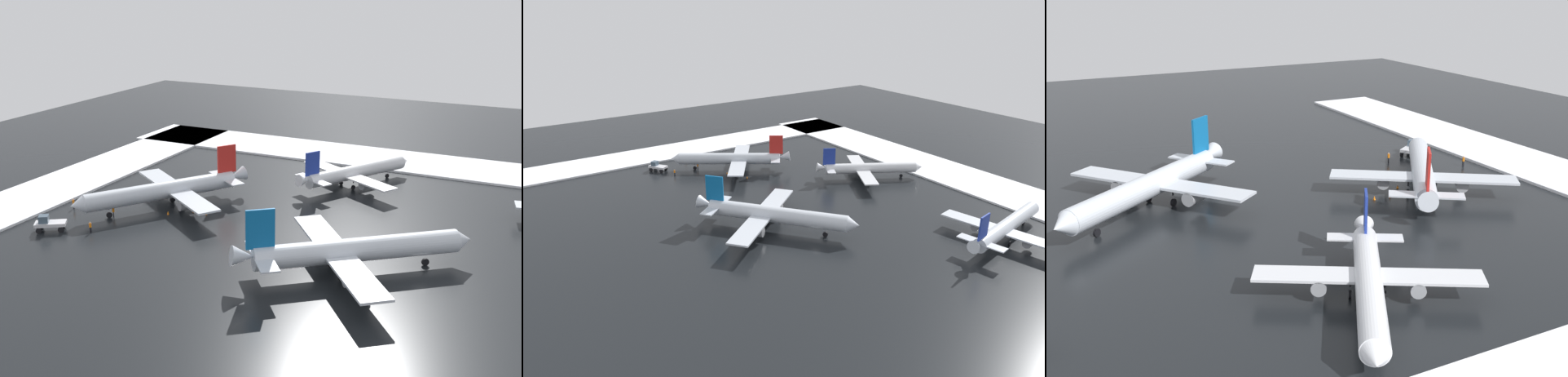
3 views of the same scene
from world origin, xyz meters
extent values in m
plane|color=black|center=(0.00, 0.00, 0.00)|extent=(240.00, 240.00, 0.00)
cube|color=white|center=(67.00, 0.00, 0.21)|extent=(14.00, 116.00, 0.42)
cylinder|color=silver|center=(43.90, -5.17, 3.04)|extent=(17.03, 23.23, 2.95)
cone|color=silver|center=(51.78, 6.48, 3.04)|extent=(3.49, 3.30, 2.80)
cone|color=silver|center=(35.93, -16.96, 3.56)|extent=(3.81, 3.97, 2.87)
cube|color=silver|center=(36.55, -3.34, 2.78)|extent=(11.49, 9.48, 0.31)
cylinder|color=gray|center=(38.23, -3.95, 1.91)|extent=(3.09, 3.42, 1.74)
cube|color=silver|center=(48.34, -11.31, 2.78)|extent=(11.49, 9.48, 0.31)
cylinder|color=gray|center=(47.15, -9.98, 1.91)|extent=(3.09, 3.42, 1.74)
cube|color=red|center=(37.10, -15.23, 6.77)|extent=(2.20, 3.05, 4.86)
cube|color=silver|center=(35.04, -13.63, 3.39)|extent=(4.72, 4.20, 0.21)
cube|color=silver|center=(39.35, -16.55, 3.39)|extent=(4.72, 4.20, 0.21)
cylinder|color=black|center=(49.01, 2.39, 1.74)|extent=(0.21, 0.21, 0.61)
cylinder|color=black|center=(49.01, 2.39, 0.48)|extent=(0.79, 0.96, 0.95)
cylinder|color=black|center=(40.86, -6.25, 1.74)|extent=(0.21, 0.21, 0.61)
cylinder|color=black|center=(40.86, -6.25, 0.48)|extent=(0.79, 0.96, 0.95)
cylinder|color=black|center=(44.03, -8.39, 1.74)|extent=(0.21, 0.21, 0.61)
cylinder|color=black|center=(44.03, -8.39, 0.48)|extent=(0.79, 0.96, 0.95)
cylinder|color=silver|center=(18.60, -31.13, 2.62)|extent=(13.44, 20.76, 2.55)
cone|color=silver|center=(12.53, -41.65, 2.62)|extent=(3.00, 2.77, 2.42)
cone|color=silver|center=(24.74, -20.48, 3.07)|extent=(3.21, 3.40, 2.48)
cube|color=silver|center=(25.04, -32.25, 2.40)|extent=(10.09, 7.72, 0.27)
cylinder|color=gray|center=(23.56, -31.83, 1.65)|extent=(2.57, 2.96, 1.50)
cube|color=silver|center=(14.39, -26.11, 2.40)|extent=(10.09, 7.72, 0.27)
cylinder|color=gray|center=(15.50, -27.19, 1.65)|extent=(2.57, 2.96, 1.50)
cube|color=navy|center=(23.84, -22.04, 5.85)|extent=(1.73, 2.73, 4.20)
cube|color=silver|center=(25.71, -23.29, 2.92)|extent=(4.09, 3.49, 0.18)
cube|color=silver|center=(21.81, -21.05, 2.92)|extent=(4.09, 3.49, 0.18)
cylinder|color=black|center=(14.66, -37.95, 1.50)|extent=(0.18, 0.18, 0.52)
cylinder|color=black|center=(14.66, -37.95, 0.41)|extent=(0.64, 0.85, 0.82)
cylinder|color=black|center=(21.15, -30.01, 1.50)|extent=(0.18, 0.18, 0.52)
cylinder|color=black|center=(21.15, -30.01, 0.41)|extent=(0.64, 0.85, 0.82)
cylinder|color=black|center=(18.29, -28.36, 1.50)|extent=(0.18, 0.18, 0.52)
cylinder|color=black|center=(18.29, -28.36, 0.41)|extent=(0.64, 0.85, 0.82)
cylinder|color=silver|center=(7.10, 4.45, 3.24)|extent=(23.73, 19.68, 3.15)
cone|color=silver|center=(-4.66, -4.84, 3.24)|extent=(3.59, 3.72, 2.99)
cone|color=silver|center=(19.01, 13.86, 3.79)|extent=(4.25, 4.15, 3.06)
cube|color=silver|center=(13.98, 0.22, 2.96)|extent=(10.65, 11.96, 0.33)
cylinder|color=gray|center=(12.47, 1.39, 2.04)|extent=(3.62, 3.40, 1.85)
cube|color=silver|center=(4.58, 12.13, 2.96)|extent=(10.65, 11.96, 0.33)
cylinder|color=gray|center=(5.36, 10.39, 2.04)|extent=(3.62, 3.40, 1.85)
cube|color=#0C5999|center=(17.26, 12.48, 7.22)|extent=(3.11, 2.56, 5.18)
cube|color=silver|center=(18.84, 10.19, 3.61)|extent=(4.64, 4.98, 0.22)
cube|color=silver|center=(15.40, 14.55, 3.61)|extent=(4.64, 4.98, 0.22)
cylinder|color=black|center=(-0.52, -1.57, 1.85)|extent=(0.22, 0.22, 0.65)
cylinder|color=black|center=(-0.52, -1.57, 0.51)|extent=(1.00, 0.89, 1.02)
cylinder|color=black|center=(10.54, 4.58, 1.85)|extent=(0.22, 0.22, 0.65)
cylinder|color=black|center=(10.54, 4.58, 0.51)|extent=(1.00, 0.89, 1.02)
cylinder|color=black|center=(8.02, 7.77, 1.85)|extent=(0.22, 0.22, 0.65)
cylinder|color=black|center=(8.02, 7.77, 0.51)|extent=(1.00, 0.89, 1.02)
cube|color=silver|center=(53.55, 10.65, 1.15)|extent=(5.05, 4.38, 0.50)
cube|color=#3F5160|center=(54.31, 11.16, 1.95)|extent=(2.00, 2.02, 1.10)
cylinder|color=black|center=(54.34, 12.36, 0.45)|extent=(0.93, 0.77, 0.90)
cylinder|color=black|center=(55.44, 10.72, 0.45)|extent=(0.93, 0.77, 0.90)
cylinder|color=black|center=(51.66, 10.58, 0.45)|extent=(0.93, 0.77, 0.90)
cylinder|color=black|center=(52.76, 8.93, 0.45)|extent=(0.93, 0.77, 0.90)
cylinder|color=black|center=(47.66, 8.71, 0.42)|extent=(0.16, 0.16, 0.85)
cylinder|color=black|center=(47.61, 8.52, 0.42)|extent=(0.16, 0.16, 0.85)
cylinder|color=orange|center=(47.63, 8.62, 1.16)|extent=(0.36, 0.36, 0.62)
sphere|color=tan|center=(47.63, 8.62, 1.59)|extent=(0.24, 0.24, 0.24)
cylinder|color=black|center=(57.09, 1.49, 0.42)|extent=(0.16, 0.16, 0.85)
cylinder|color=black|center=(57.18, 1.32, 0.42)|extent=(0.16, 0.16, 0.85)
cylinder|color=orange|center=(57.14, 1.41, 1.16)|extent=(0.36, 0.36, 0.62)
sphere|color=tan|center=(57.14, 1.41, 1.59)|extent=(0.24, 0.24, 0.24)
cylinder|color=black|center=(48.60, 1.82, 0.42)|extent=(0.16, 0.16, 0.85)
cylinder|color=black|center=(48.73, 1.66, 0.42)|extent=(0.16, 0.16, 0.85)
cylinder|color=orange|center=(48.67, 1.74, 1.16)|extent=(0.36, 0.36, 0.62)
sphere|color=tan|center=(48.67, 1.74, 1.59)|extent=(0.24, 0.24, 0.24)
cone|color=orange|center=(38.24, -5.70, 0.28)|extent=(0.36, 0.36, 0.55)
cone|color=orange|center=(41.39, -2.99, 0.28)|extent=(0.36, 0.36, 0.55)
cone|color=orange|center=(35.75, -5.59, 0.28)|extent=(0.36, 0.36, 0.55)
camera|label=1|loc=(-15.36, 80.02, 37.29)|focal=45.00mm
camera|label=2|loc=(-67.80, 53.78, 43.77)|focal=35.00mm
camera|label=3|loc=(-11.13, -76.43, 30.01)|focal=45.00mm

